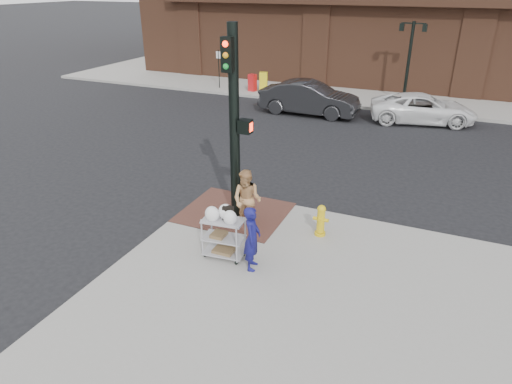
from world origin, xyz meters
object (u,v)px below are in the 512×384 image
at_px(traffic_signal_pole, 235,120).
at_px(utility_cart, 224,234).
at_px(woman_blue, 252,238).
at_px(sedan_dark, 309,98).
at_px(pedestrian_tan, 247,200).
at_px(lamp_post, 410,53).
at_px(fire_hydrant, 321,220).
at_px(minivan_white, 423,108).

bearing_deg(traffic_signal_pole, utility_cart, -72.11).
bearing_deg(traffic_signal_pole, woman_blue, -56.13).
distance_m(sedan_dark, utility_cart, 13.39).
height_order(woman_blue, pedestrian_tan, pedestrian_tan).
distance_m(lamp_post, sedan_dark, 5.92).
height_order(woman_blue, fire_hydrant, woman_blue).
relative_size(lamp_post, minivan_white, 0.85).
bearing_deg(lamp_post, traffic_signal_pole, -99.24).
bearing_deg(fire_hydrant, pedestrian_tan, -167.55).
relative_size(lamp_post, utility_cart, 3.07).
xyz_separation_m(pedestrian_tan, sedan_dark, (-2.07, 11.77, -0.16)).
bearing_deg(traffic_signal_pole, sedan_dark, 97.67).
xyz_separation_m(pedestrian_tan, fire_hydrant, (1.84, 0.41, -0.37)).
xyz_separation_m(utility_cart, fire_hydrant, (1.77, 1.85, -0.17)).
relative_size(traffic_signal_pole, utility_cart, 3.84).
height_order(traffic_signal_pole, fire_hydrant, traffic_signal_pole).
bearing_deg(fire_hydrant, minivan_white, 83.82).
distance_m(sedan_dark, minivan_white, 5.28).
bearing_deg(minivan_white, traffic_signal_pole, 150.27).
xyz_separation_m(lamp_post, sedan_dark, (-3.99, -3.97, -1.83)).
distance_m(woman_blue, sedan_dark, 13.68).
distance_m(pedestrian_tan, fire_hydrant, 1.92).
bearing_deg(utility_cart, traffic_signal_pole, 107.89).
bearing_deg(lamp_post, fire_hydrant, -90.30).
bearing_deg(sedan_dark, minivan_white, -81.49).
bearing_deg(fire_hydrant, utility_cart, -133.63).
xyz_separation_m(traffic_signal_pole, fire_hydrant, (2.40, -0.10, -2.26)).
height_order(traffic_signal_pole, minivan_white, traffic_signal_pole).
bearing_deg(traffic_signal_pole, pedestrian_tan, -42.22).
bearing_deg(utility_cart, woman_blue, -10.92).
distance_m(lamp_post, minivan_white, 3.98).
bearing_deg(sedan_dark, pedestrian_tan, -169.46).
bearing_deg(woman_blue, lamp_post, -17.56).
distance_m(traffic_signal_pole, fire_hydrant, 3.29).
xyz_separation_m(woman_blue, sedan_dark, (-2.93, 13.36, -0.11)).
height_order(traffic_signal_pole, utility_cart, traffic_signal_pole).
relative_size(traffic_signal_pole, woman_blue, 3.33).
relative_size(lamp_post, pedestrian_tan, 2.50).
bearing_deg(pedestrian_tan, woman_blue, -63.09).
bearing_deg(fire_hydrant, sedan_dark, 109.01).
bearing_deg(fire_hydrant, lamp_post, 89.70).
bearing_deg(sedan_dark, utility_cart, -170.23).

